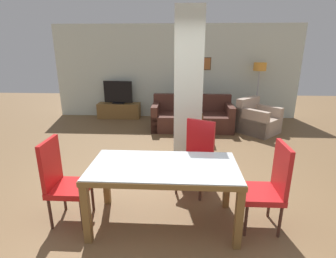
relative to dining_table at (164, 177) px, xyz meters
The scene contains 14 objects.
ground_plane 0.62m from the dining_table, ahead, with size 18.00×18.00×0.00m, color brown.
back_wall 5.21m from the dining_table, 89.97° to the left, with size 7.20×0.09×2.70m.
divider_pillar 1.83m from the dining_table, 79.66° to the left, with size 0.47×0.29×2.70m.
dining_table is the anchor object (origin of this frame).
dining_chair_head_right 1.22m from the dining_table, ahead, with size 0.46×0.46×1.06m.
dining_chair_head_left 1.23m from the dining_table, behind, with size 0.46×0.46×1.06m.
dining_chair_far_right 0.95m from the dining_table, 63.13° to the left, with size 0.62×0.62×1.06m.
sofa 3.93m from the dining_table, 83.17° to the left, with size 2.05×0.89×0.87m.
armchair 4.25m from the dining_table, 60.52° to the left, with size 1.17×1.17×0.85m.
coffee_table 3.00m from the dining_table, 79.95° to the left, with size 0.74×0.50×0.43m.
bottle 3.00m from the dining_table, 77.51° to the left, with size 0.06×0.06×0.26m.
tv_stand 5.18m from the dining_table, 109.22° to the left, with size 1.26×0.40×0.45m.
tv_screen 5.17m from the dining_table, 109.22° to the left, with size 0.86×0.23×0.66m.
floor_lamp 5.41m from the dining_table, 64.06° to the left, with size 0.35×0.35×1.66m.
Camera 1 is at (0.20, -2.75, 2.09)m, focal length 28.00 mm.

